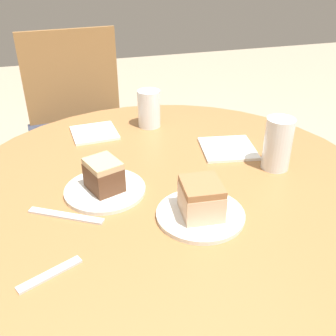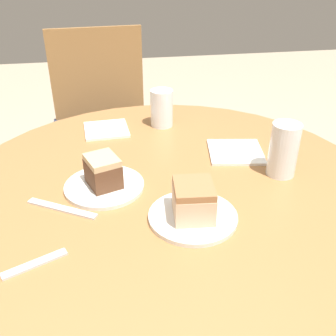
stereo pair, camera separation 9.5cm
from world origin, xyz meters
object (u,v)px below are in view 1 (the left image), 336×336
object	(u,v)px
chair	(80,127)
plate_far	(200,215)
plate_near	(105,190)
glass_lemonade	(277,147)
glass_water	(149,111)
cake_slice_near	(104,175)
cake_slice_far	(201,198)

from	to	relation	value
chair	plate_far	world-z (taller)	chair
plate_near	glass_lemonade	size ratio (longest dim) A/B	1.39
glass_water	cake_slice_near	bearing A→B (deg)	-119.58
cake_slice_far	glass_lemonade	distance (m)	0.30
glass_lemonade	chair	bearing A→B (deg)	115.31
plate_far	glass_water	distance (m)	0.51
plate_near	plate_far	world-z (taller)	same
cake_slice_far	glass_water	world-z (taller)	glass_water
plate_near	cake_slice_near	bearing A→B (deg)	179.55
plate_near	cake_slice_far	distance (m)	0.24
cake_slice_near	glass_water	bearing A→B (deg)	60.42
plate_far	glass_water	size ratio (longest dim) A/B	1.63
chair	cake_slice_near	xyz separation A→B (m)	(-0.01, -0.92, 0.27)
chair	cake_slice_far	world-z (taller)	chair
cake_slice_far	glass_water	bearing A→B (deg)	88.48
plate_far	cake_slice_far	world-z (taller)	cake_slice_far
plate_far	cake_slice_far	size ratio (longest dim) A/B	1.92
cake_slice_near	glass_lemonade	world-z (taller)	glass_lemonade
plate_far	glass_lemonade	distance (m)	0.31
plate_near	glass_water	size ratio (longest dim) A/B	1.63
cake_slice_near	cake_slice_far	world-z (taller)	cake_slice_far
cake_slice_far	glass_lemonade	size ratio (longest dim) A/B	0.73
cake_slice_far	glass_water	xyz separation A→B (m)	(0.01, 0.50, 0.00)
chair	cake_slice_far	bearing A→B (deg)	-84.24
plate_far	cake_slice_far	xyz separation A→B (m)	(-0.00, 0.00, 0.04)
plate_far	glass_lemonade	bearing A→B (deg)	29.08
cake_slice_near	chair	bearing A→B (deg)	89.61
glass_lemonade	plate_near	bearing A→B (deg)	178.65
glass_lemonade	glass_water	bearing A→B (deg)	125.01
plate_near	cake_slice_far	xyz separation A→B (m)	(0.18, -0.16, 0.04)
plate_far	cake_slice_near	world-z (taller)	cake_slice_near
cake_slice_near	glass_lemonade	size ratio (longest dim) A/B	0.74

